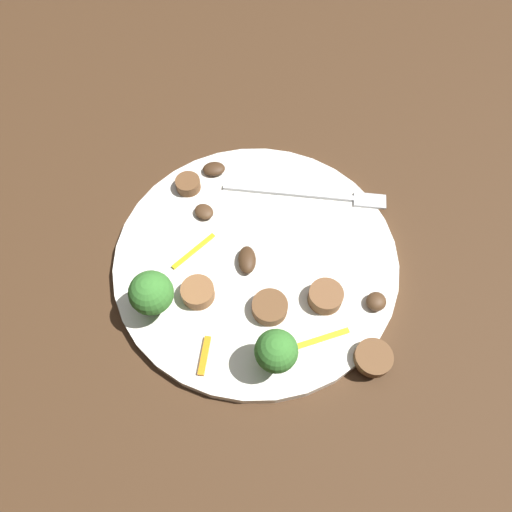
{
  "coord_description": "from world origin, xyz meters",
  "views": [
    {
      "loc": [
        0.02,
        -0.24,
        0.43
      ],
      "look_at": [
        0.0,
        0.0,
        0.01
      ],
      "focal_mm": 32.9,
      "sensor_mm": 36.0,
      "label": 1
    }
  ],
  "objects": [
    {
      "name": "sausage_slice_1",
      "position": [
        0.11,
        -0.1,
        0.02
      ],
      "size": [
        0.05,
        0.05,
        0.01
      ],
      "primitive_type": "cylinder",
      "rotation": [
        0.0,
        0.0,
        2.14
      ],
      "color": "brown",
      "rests_on": "plate"
    },
    {
      "name": "broccoli_floret_1",
      "position": [
        0.03,
        -0.11,
        0.05
      ],
      "size": [
        0.04,
        0.04,
        0.06
      ],
      "color": "#408630",
      "rests_on": "plate"
    },
    {
      "name": "mushroom_1",
      "position": [
        -0.06,
        0.05,
        0.02
      ],
      "size": [
        0.03,
        0.03,
        0.01
      ],
      "primitive_type": "ellipsoid",
      "rotation": [
        0.0,
        0.0,
        5.66
      ],
      "color": "#4C331E",
      "rests_on": "plate"
    },
    {
      "name": "broccoli_floret_0",
      "position": [
        -0.09,
        -0.07,
        0.05
      ],
      "size": [
        0.04,
        0.04,
        0.06
      ],
      "color": "#408630",
      "rests_on": "plate"
    },
    {
      "name": "sausage_slice_3",
      "position": [
        -0.05,
        -0.05,
        0.02
      ],
      "size": [
        0.04,
        0.04,
        0.01
      ],
      "primitive_type": "cylinder",
      "rotation": [
        0.0,
        0.0,
        1.08
      ],
      "color": "brown",
      "rests_on": "plate"
    },
    {
      "name": "pepper_strip_2",
      "position": [
        -0.04,
        -0.11,
        0.01
      ],
      "size": [
        0.01,
        0.04,
        0.0
      ],
      "primitive_type": "cube",
      "rotation": [
        0.0,
        0.0,
        1.52
      ],
      "color": "orange",
      "rests_on": "plate"
    },
    {
      "name": "plate",
      "position": [
        0.0,
        0.0,
        0.01
      ],
      "size": [
        0.29,
        0.29,
        0.01
      ],
      "primitive_type": "cylinder",
      "color": "white",
      "rests_on": "ground_plane"
    },
    {
      "name": "pepper_strip_1",
      "position": [
        -0.06,
        0.0,
        0.01
      ],
      "size": [
        0.04,
        0.05,
        0.0
      ],
      "primitive_type": "cube",
      "rotation": [
        0.0,
        0.0,
        4.01
      ],
      "color": "yellow",
      "rests_on": "plate"
    },
    {
      "name": "ground_plane",
      "position": [
        0.0,
        0.0,
        0.0
      ],
      "size": [
        1.4,
        1.4,
        0.0
      ],
      "primitive_type": "plane",
      "color": "#422B19"
    },
    {
      "name": "pepper_strip_0",
      "position": [
        0.07,
        -0.08,
        0.01
      ],
      "size": [
        0.05,
        0.03,
        0.0
      ],
      "primitive_type": "cube",
      "rotation": [
        0.0,
        0.0,
        3.54
      ],
      "color": "yellow",
      "rests_on": "plate"
    },
    {
      "name": "fork",
      "position": [
        0.06,
        0.08,
        0.01
      ],
      "size": [
        0.18,
        0.02,
        0.0
      ],
      "rotation": [
        0.0,
        0.0,
        -0.04
      ],
      "color": "silver",
      "rests_on": "plate"
    },
    {
      "name": "sausage_slice_2",
      "position": [
        0.07,
        -0.04,
        0.02
      ],
      "size": [
        0.04,
        0.04,
        0.02
      ],
      "primitive_type": "cylinder",
      "rotation": [
        0.0,
        0.0,
        0.39
      ],
      "color": "brown",
      "rests_on": "plate"
    },
    {
      "name": "sausage_slice_4",
      "position": [
        -0.08,
        0.08,
        0.02
      ],
      "size": [
        0.04,
        0.04,
        0.01
      ],
      "primitive_type": "cylinder",
      "rotation": [
        0.0,
        0.0,
        1.21
      ],
      "color": "brown",
      "rests_on": "plate"
    },
    {
      "name": "sausage_slice_0",
      "position": [
        0.02,
        -0.06,
        0.02
      ],
      "size": [
        0.05,
        0.05,
        0.01
      ],
      "primitive_type": "cylinder",
      "rotation": [
        0.0,
        0.0,
        2.46
      ],
      "color": "brown",
      "rests_on": "plate"
    },
    {
      "name": "mushroom_3",
      "position": [
        -0.06,
        0.11,
        0.02
      ],
      "size": [
        0.03,
        0.02,
        0.01
      ],
      "primitive_type": "ellipsoid",
      "rotation": [
        0.0,
        0.0,
        3.32
      ],
      "color": "#422B19",
      "rests_on": "plate"
    },
    {
      "name": "mushroom_2",
      "position": [
        0.12,
        -0.04,
        0.02
      ],
      "size": [
        0.03,
        0.03,
        0.01
      ],
      "primitive_type": "ellipsoid",
      "rotation": [
        0.0,
        0.0,
        1.01
      ],
      "color": "#4C331E",
      "rests_on": "plate"
    },
    {
      "name": "mushroom_0",
      "position": [
        -0.01,
        -0.01,
        0.02
      ],
      "size": [
        0.02,
        0.03,
        0.01
      ],
      "primitive_type": "ellipsoid",
      "rotation": [
        0.0,
        0.0,
        4.83
      ],
      "color": "#422B19",
      "rests_on": "plate"
    }
  ]
}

